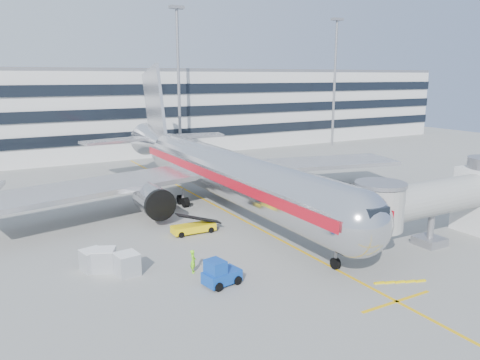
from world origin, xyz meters
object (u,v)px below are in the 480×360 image
main_jet (217,170)px  cargo_container_left (92,260)px  cargo_container_front (104,260)px  ramp_worker (193,261)px  belt_loader (193,227)px  cargo_container_right (127,264)px  baggage_tug (220,274)px

main_jet → cargo_container_left: 19.69m
cargo_container_front → ramp_worker: (5.63, -3.63, 0.04)m
main_jet → ramp_worker: size_ratio=28.95×
belt_loader → cargo_container_right: size_ratio=2.45×
main_jet → belt_loader: main_jet is taller
main_jet → cargo_container_right: (-13.98, -13.04, -3.40)m
cargo_container_front → cargo_container_left: bearing=148.3°
belt_loader → cargo_container_left: 10.82m
main_jet → baggage_tug: (-8.87, -17.95, -3.39)m
cargo_container_right → cargo_container_left: bearing=134.0°
baggage_tug → cargo_container_left: baggage_tug is taller
baggage_tug → cargo_container_front: bearing=134.3°
ramp_worker → cargo_container_front: bearing=84.0°
main_jet → cargo_container_left: (-16.00, -10.94, -3.43)m
belt_loader → cargo_container_left: size_ratio=2.38×
cargo_container_right → cargo_container_front: (-1.26, 1.62, 0.01)m
belt_loader → baggage_tug: belt_loader is taller
belt_loader → ramp_worker: belt_loader is taller
main_jet → baggage_tug: main_jet is taller
baggage_tug → ramp_worker: size_ratio=1.59×
cargo_container_right → main_jet: bearing=43.0°
main_jet → ramp_worker: (-9.60, -15.04, -3.35)m
cargo_container_right → cargo_container_front: bearing=127.7°
baggage_tug → cargo_container_right: size_ratio=1.61×
belt_loader → baggage_tug: size_ratio=1.52×
cargo_container_front → ramp_worker: ramp_worker is taller
cargo_container_left → main_jet: bearing=34.4°
main_jet → belt_loader: size_ratio=11.94×
belt_loader → cargo_container_front: bearing=-153.9°
cargo_container_front → ramp_worker: 6.70m
belt_loader → cargo_container_right: bearing=-142.4°
main_jet → cargo_container_front: main_jet is taller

